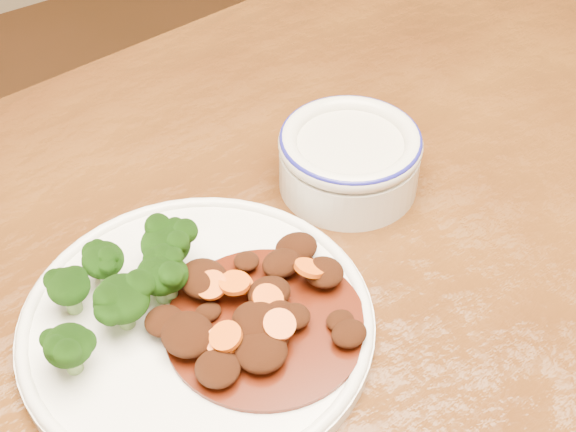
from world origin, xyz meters
TOP-DOWN VIEW (x-y plane):
  - dining_table at (0.00, 0.00)m, footprint 1.58×1.05m
  - dinner_plate at (-0.11, 0.04)m, footprint 0.29×0.29m
  - broccoli_florets at (-0.15, 0.08)m, footprint 0.15×0.10m
  - mince_stew at (-0.07, 0.01)m, footprint 0.17×0.16m
  - dip_bowl at (0.10, 0.11)m, footprint 0.14×0.14m

SIDE VIEW (x-z plane):
  - dining_table at x=0.00m, z-range 0.30..1.05m
  - dinner_plate at x=-0.11m, z-range 0.75..0.77m
  - mince_stew at x=-0.07m, z-range 0.76..0.79m
  - dip_bowl at x=0.10m, z-range 0.75..0.82m
  - broccoli_florets at x=-0.15m, z-range 0.77..0.82m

